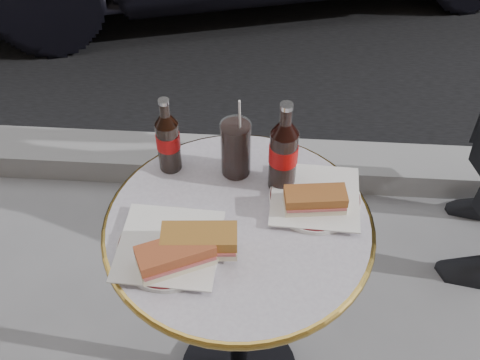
# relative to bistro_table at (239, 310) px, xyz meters

# --- Properties ---
(curb) EXTENTS (40.00, 0.20, 0.12)m
(curb) POSITION_rel_bistro_table_xyz_m (0.00, 0.90, -0.32)
(curb) COLOR gray
(curb) RESTS_ON ground
(bistro_table) EXTENTS (0.62, 0.62, 0.73)m
(bistro_table) POSITION_rel_bistro_table_xyz_m (0.00, 0.00, 0.00)
(bistro_table) COLOR #BAB2C4
(bistro_table) RESTS_ON ground
(plate_left) EXTENTS (0.27, 0.27, 0.01)m
(plate_left) POSITION_rel_bistro_table_xyz_m (-0.14, -0.09, 0.37)
(plate_left) COLOR silver
(plate_left) RESTS_ON bistro_table
(plate_right) EXTENTS (0.26, 0.26, 0.01)m
(plate_right) POSITION_rel_bistro_table_xyz_m (0.17, 0.08, 0.37)
(plate_right) COLOR white
(plate_right) RESTS_ON bistro_table
(sandwich_left_a) EXTENTS (0.18, 0.14, 0.06)m
(sandwich_left_a) POSITION_rel_bistro_table_xyz_m (-0.12, -0.13, 0.41)
(sandwich_left_a) COLOR #A34A29
(sandwich_left_a) RESTS_ON plate_left
(sandwich_left_b) EXTENTS (0.17, 0.09, 0.06)m
(sandwich_left_b) POSITION_rel_bistro_table_xyz_m (-0.08, -0.09, 0.41)
(sandwich_left_b) COLOR #9E6528
(sandwich_left_b) RESTS_ON plate_left
(sandwich_right) EXTENTS (0.15, 0.08, 0.05)m
(sandwich_right) POSITION_rel_bistro_table_xyz_m (0.17, 0.05, 0.40)
(sandwich_right) COLOR #975526
(sandwich_right) RESTS_ON plate_right
(cola_bottle_left) EXTENTS (0.07, 0.07, 0.21)m
(cola_bottle_left) POSITION_rel_bistro_table_xyz_m (-0.18, 0.17, 0.47)
(cola_bottle_left) COLOR black
(cola_bottle_left) RESTS_ON bistro_table
(cola_bottle_right) EXTENTS (0.09, 0.09, 0.24)m
(cola_bottle_right) POSITION_rel_bistro_table_xyz_m (0.09, 0.13, 0.49)
(cola_bottle_right) COLOR black
(cola_bottle_right) RESTS_ON bistro_table
(cola_glass) EXTENTS (0.10, 0.10, 0.15)m
(cola_glass) POSITION_rel_bistro_table_xyz_m (-0.02, 0.17, 0.44)
(cola_glass) COLOR black
(cola_glass) RESTS_ON bistro_table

